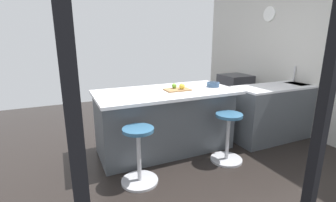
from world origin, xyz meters
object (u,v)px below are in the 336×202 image
kitchen_island (165,120)px  stool_by_window (228,139)px  apple_yellow (182,86)px  stool_middle (139,157)px  cutting_board (177,90)px  fruit_bowl (213,84)px  apple_green (174,86)px  oven_range (235,94)px

kitchen_island → stool_by_window: bearing=133.2°
stool_by_window → apple_yellow: (0.43, -0.56, 0.67)m
kitchen_island → stool_by_window: (-0.64, 0.68, -0.15)m
stool_middle → apple_yellow: bearing=-146.6°
cutting_board → fruit_bowl: 0.62m
apple_green → oven_range: bearing=-152.2°
stool_by_window → apple_yellow: bearing=-52.7°
fruit_bowl → cutting_board: bearing=0.1°
kitchen_island → stool_by_window: 0.94m
stool_by_window → apple_green: bearing=-52.7°
stool_middle → apple_yellow: size_ratio=8.24×
cutting_board → stool_by_window: bearing=129.1°
cutting_board → fruit_bowl: size_ratio=1.87×
apple_green → fruit_bowl: bearing=174.5°
oven_range → apple_yellow: size_ratio=10.52×
cutting_board → fruit_bowl: bearing=-179.9°
fruit_bowl → apple_green: bearing=-5.5°
apple_green → fruit_bowl: apple_green is taller
oven_range → stool_middle: size_ratio=1.28×
apple_green → stool_middle: bearing=40.5°
oven_range → apple_green: apple_green is taller
apple_green → cutting_board: bearing=105.8°
stool_by_window → apple_yellow: size_ratio=8.24×
cutting_board → apple_green: (0.02, -0.06, 0.05)m
stool_middle → fruit_bowl: 1.67m
stool_by_window → cutting_board: bearing=-50.9°
cutting_board → apple_yellow: 0.09m
oven_range → apple_green: bearing=27.8°
oven_range → kitchen_island: 2.41m
stool_middle → cutting_board: cutting_board is taller
stool_middle → apple_yellow: 1.22m
apple_yellow → apple_green: (0.08, -0.10, -0.00)m
fruit_bowl → kitchen_island: bearing=-6.0°
fruit_bowl → stool_by_window: bearing=77.0°
oven_range → stool_by_window: (1.53, 1.73, -0.11)m
kitchen_island → stool_by_window: kitchen_island is taller
stool_middle → cutting_board: (-0.79, -0.60, 0.62)m
apple_yellow → fruit_bowl: 0.57m
stool_by_window → stool_middle: (1.27, 0.00, 0.00)m
apple_yellow → cutting_board: bearing=-32.7°
apple_yellow → apple_green: apple_yellow is taller
fruit_bowl → oven_range: bearing=-140.9°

